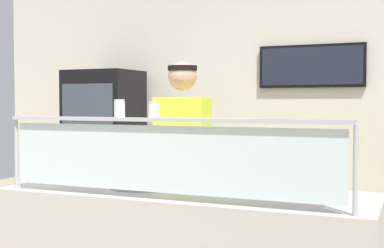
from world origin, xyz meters
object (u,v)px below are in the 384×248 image
(parmesan_shaker, at_px, (119,109))
(drink_fridge, at_px, (104,157))
(pizza_tray, at_px, (142,184))
(worker_figure, at_px, (183,165))
(pepper_flake_shaker, at_px, (154,111))
(pizza_server, at_px, (141,181))

(parmesan_shaker, height_order, drink_fridge, drink_fridge)
(pizza_tray, distance_m, worker_figure, 0.70)
(pepper_flake_shaker, relative_size, worker_figure, 0.05)
(pepper_flake_shaker, xyz_separation_m, drink_fridge, (-1.69, 2.16, -0.52))
(pizza_tray, distance_m, pepper_flake_shaker, 0.62)
(pizza_server, bearing_deg, parmesan_shaker, -87.13)
(pizza_server, xyz_separation_m, parmesan_shaker, (0.04, -0.31, 0.44))
(pizza_tray, distance_m, pizza_server, 0.03)
(pepper_flake_shaker, bearing_deg, pizza_tray, 127.03)
(pizza_server, bearing_deg, pizza_tray, 81.69)
(pizza_server, distance_m, worker_figure, 0.72)
(parmesan_shaker, distance_m, pepper_flake_shaker, 0.21)
(worker_figure, bearing_deg, pepper_flake_shaker, -74.04)
(pizza_tray, height_order, pizza_server, pizza_server)
(pizza_server, relative_size, drink_fridge, 0.16)
(pepper_flake_shaker, height_order, worker_figure, worker_figure)
(pizza_tray, bearing_deg, drink_fridge, 128.24)
(drink_fridge, bearing_deg, pizza_server, -52.09)
(worker_figure, bearing_deg, parmesan_shaker, -85.19)
(worker_figure, height_order, drink_fridge, drink_fridge)
(pizza_tray, xyz_separation_m, parmesan_shaker, (0.04, -0.33, 0.46))
(pizza_server, xyz_separation_m, worker_figure, (-0.04, 0.72, 0.02))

